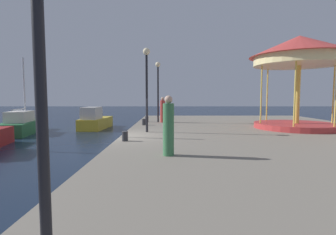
% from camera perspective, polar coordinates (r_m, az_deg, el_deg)
% --- Properties ---
extents(ground_plane, '(120.00, 120.00, 0.00)m').
position_cam_1_polar(ground_plane, '(12.17, -10.57, -7.79)').
color(ground_plane, '#162338').
extents(quay_dock, '(14.52, 25.89, 0.80)m').
position_cam_1_polar(quay_dock, '(12.93, 23.10, -5.55)').
color(quay_dock, gray).
rests_on(quay_dock, ground).
extents(sailboat_green, '(2.65, 5.33, 5.48)m').
position_cam_1_polar(sailboat_green, '(21.02, -30.03, -1.43)').
color(sailboat_green, '#236638').
rests_on(sailboat_green, ground).
extents(motorboat_yellow, '(1.88, 4.26, 1.81)m').
position_cam_1_polar(motorboat_yellow, '(21.59, -16.13, -0.70)').
color(motorboat_yellow, gold).
rests_on(motorboat_yellow, ground).
extents(carousel, '(5.42, 5.42, 5.23)m').
position_cam_1_polar(carousel, '(16.42, 27.16, 11.44)').
color(carousel, '#B23333').
rests_on(carousel, quay_dock).
extents(lamp_post_mid_promenade, '(0.36, 0.36, 4.26)m').
position_cam_1_polar(lamp_post_mid_promenade, '(13.07, -4.91, 9.50)').
color(lamp_post_mid_promenade, black).
rests_on(lamp_post_mid_promenade, quay_dock).
extents(lamp_post_far_end, '(0.36, 0.36, 4.27)m').
position_cam_1_polar(lamp_post_far_end, '(18.21, -2.36, 8.15)').
color(lamp_post_far_end, black).
rests_on(lamp_post_far_end, quay_dock).
extents(bollard_center, '(0.24, 0.24, 0.40)m').
position_cam_1_polar(bollard_center, '(10.57, -9.71, -4.14)').
color(bollard_center, '#2D2D33').
rests_on(bollard_center, quay_dock).
extents(bollard_south, '(0.24, 0.24, 0.40)m').
position_cam_1_polar(bollard_south, '(16.39, -5.51, -1.01)').
color(bollard_south, '#2D2D33').
rests_on(bollard_south, quay_dock).
extents(bollard_north, '(0.24, 0.24, 0.40)m').
position_cam_1_polar(bollard_north, '(18.49, -4.87, -0.37)').
color(bollard_north, '#2D2D33').
rests_on(bollard_north, quay_dock).
extents(person_by_the_water, '(0.34, 0.34, 1.80)m').
position_cam_1_polar(person_by_the_water, '(18.05, -1.31, 1.57)').
color(person_by_the_water, '#B23833').
rests_on(person_by_the_water, quay_dock).
extents(person_mid_promenade, '(0.34, 0.34, 1.84)m').
position_cam_1_polar(person_mid_promenade, '(7.78, 0.02, -2.26)').
color(person_mid_promenade, '#387247').
rests_on(person_mid_promenade, quay_dock).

